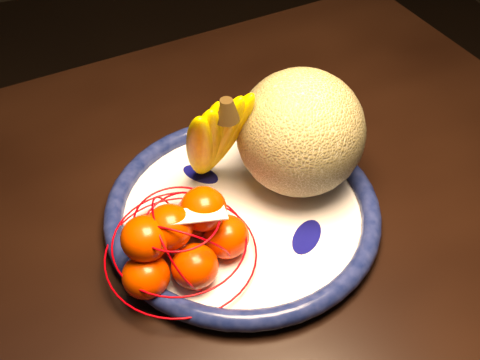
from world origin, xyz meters
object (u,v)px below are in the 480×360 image
object	(u,v)px
dining_table	(151,262)
mandarin_bag	(180,239)
banana_bunch	(212,136)
fruit_bowl	(242,211)
cantaloupe	(301,133)

from	to	relation	value
dining_table	mandarin_bag	distance (m)	0.16
dining_table	mandarin_bag	xyz separation A→B (m)	(0.03, -0.08, 0.14)
dining_table	mandarin_bag	size ratio (longest dim) A/B	7.26
dining_table	banana_bunch	size ratio (longest dim) A/B	7.84
dining_table	banana_bunch	world-z (taller)	banana_bunch
fruit_bowl	mandarin_bag	bearing A→B (deg)	-154.50
cantaloupe	banana_bunch	world-z (taller)	banana_bunch
dining_table	cantaloupe	world-z (taller)	cantaloupe
fruit_bowl	mandarin_bag	xyz separation A→B (m)	(-0.11, -0.05, 0.04)
dining_table	cantaloupe	distance (m)	0.30
dining_table	mandarin_bag	world-z (taller)	mandarin_bag
fruit_bowl	banana_bunch	bearing A→B (deg)	108.80
cantaloupe	mandarin_bag	xyz separation A→B (m)	(-0.21, -0.08, -0.05)
banana_bunch	mandarin_bag	bearing A→B (deg)	-142.38
dining_table	fruit_bowl	xyz separation A→B (m)	(0.14, -0.03, 0.09)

